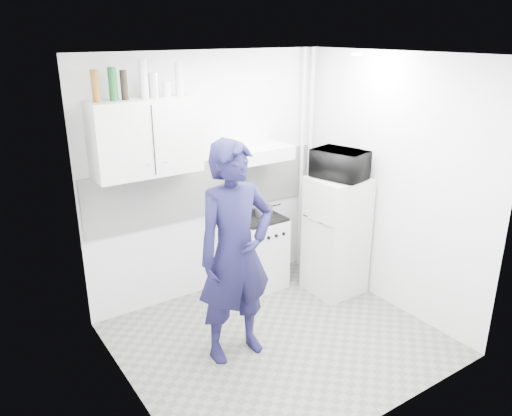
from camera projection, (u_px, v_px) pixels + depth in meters
floor at (278, 339)px, 4.75m from camera, size 2.80×2.80×0.00m
ceiling at (283, 54)px, 3.88m from camera, size 2.80×2.80×0.00m
wall_back at (210, 178)px, 5.29m from camera, size 2.80×0.00×2.80m
wall_left at (124, 248)px, 3.58m from camera, size 0.00×2.60×2.60m
wall_right at (391, 185)px, 5.05m from camera, size 0.00×2.60×2.60m
person at (235, 253)px, 4.25m from camera, size 0.73×0.49×1.97m
stove at (259, 252)px, 5.64m from camera, size 0.51×0.51×0.81m
fridge at (336, 236)px, 5.46m from camera, size 0.55×0.55×1.31m
stove_top at (259, 218)px, 5.50m from camera, size 0.49×0.49×0.03m
saucepan at (264, 211)px, 5.51m from camera, size 0.19×0.19×0.11m
microwave at (340, 164)px, 5.18m from camera, size 0.62×0.50×0.30m
bottle_a at (95, 86)px, 4.19m from camera, size 0.06×0.06×0.27m
bottle_b at (113, 84)px, 4.27m from camera, size 0.07×0.07×0.29m
bottle_c at (124, 85)px, 4.33m from camera, size 0.06×0.06×0.26m
bottle_d at (144, 79)px, 4.41m from camera, size 0.08×0.08×0.34m
canister_a at (154, 85)px, 4.48m from camera, size 0.09×0.09×0.22m
canister_b at (167, 89)px, 4.56m from camera, size 0.07×0.07×0.14m
bottle_e at (179, 79)px, 4.60m from camera, size 0.08×0.08×0.30m
upper_cabinet at (146, 137)px, 4.58m from camera, size 1.00×0.35×0.70m
range_hood at (258, 152)px, 5.24m from camera, size 0.60×0.50×0.14m
backsplash at (211, 187)px, 5.31m from camera, size 2.74×0.03×0.60m
pipe_a at (309, 162)px, 5.91m from camera, size 0.05×0.05×2.60m
pipe_b at (301, 164)px, 5.85m from camera, size 0.04×0.04×2.60m
ceiling_spot_fixture at (357, 54)px, 4.57m from camera, size 0.10×0.10×0.02m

